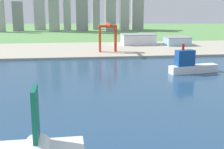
% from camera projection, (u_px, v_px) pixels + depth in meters
% --- Properties ---
extents(ground_plane, '(2400.00, 2400.00, 0.00)m').
position_uv_depth(ground_plane, '(101.00, 85.00, 254.05)').
color(ground_plane, '#5C9250').
extents(water_bay, '(840.00, 360.00, 0.15)m').
position_uv_depth(water_bay, '(109.00, 109.00, 195.91)').
color(water_bay, navy).
rests_on(water_bay, ground).
extents(industrial_pier, '(840.00, 140.00, 2.50)m').
position_uv_depth(industrial_pier, '(89.00, 49.00, 437.82)').
color(industrial_pier, '#ACA793').
rests_on(industrial_pier, ground).
extents(ferry_boat, '(47.91, 18.60, 27.39)m').
position_uv_depth(ferry_boat, '(190.00, 65.00, 294.46)').
color(ferry_boat, white).
rests_on(ferry_boat, water_bay).
extents(port_crane_red, '(22.39, 43.11, 36.55)m').
position_uv_depth(port_crane_red, '(108.00, 31.00, 402.40)').
color(port_crane_red, red).
rests_on(port_crane_red, industrial_pier).
extents(warehouse_main, '(49.18, 33.27, 15.75)m').
position_uv_depth(warehouse_main, '(138.00, 39.00, 479.88)').
color(warehouse_main, silver).
rests_on(warehouse_main, industrial_pier).
extents(warehouse_annex, '(34.97, 31.07, 12.40)m').
position_uv_depth(warehouse_annex, '(177.00, 41.00, 472.47)').
color(warehouse_annex, '#99BCD1').
rests_on(warehouse_annex, industrial_pier).
extents(distant_skyline, '(338.07, 77.69, 159.59)m').
position_uv_depth(distant_skyline, '(79.00, 5.00, 741.20)').
color(distant_skyline, '#A19EA3').
rests_on(distant_skyline, ground).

